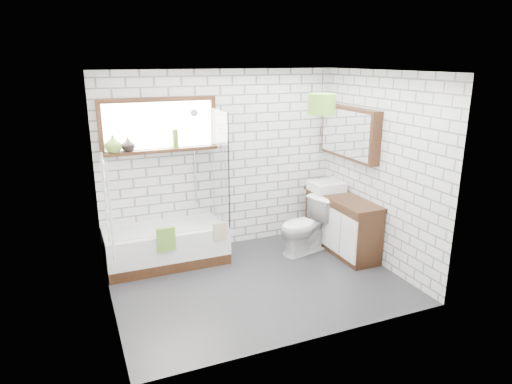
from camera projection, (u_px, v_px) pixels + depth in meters
name	position (u px, v px, depth m)	size (l,w,h in m)	color
floor	(258.00, 282.00, 5.59)	(3.40, 2.60, 0.01)	#262629
ceiling	(258.00, 71.00, 4.88)	(3.40, 2.60, 0.01)	white
wall_back	(222.00, 161.00, 6.39)	(3.40, 0.01, 2.50)	white
wall_front	(315.00, 219.00, 4.08)	(3.40, 0.01, 2.50)	white
wall_left	(103.00, 201.00, 4.61)	(0.01, 2.60, 2.50)	white
wall_right	(380.00, 170.00, 5.87)	(0.01, 2.60, 2.50)	white
window	(159.00, 126.00, 5.88)	(1.52, 0.16, 0.68)	black
towel_radiator	(108.00, 205.00, 4.64)	(0.06, 0.52, 1.00)	white
mirror_cabinet	(349.00, 133.00, 6.26)	(0.16, 1.20, 0.70)	black
shower_riser	(195.00, 157.00, 6.18)	(0.02, 0.02, 1.30)	silver
bathtub	(167.00, 246.00, 6.03)	(1.57, 0.69, 0.51)	white
shower_screen	(220.00, 167.00, 6.03)	(0.02, 0.72, 1.50)	white
towel_green	(166.00, 239.00, 5.63)	(0.23, 0.06, 0.31)	#5C902B
towel_beige	(220.00, 231.00, 5.89)	(0.18, 0.05, 0.23)	tan
vanity	(341.00, 223.00, 6.43)	(0.45, 1.38, 0.79)	black
basin	(327.00, 186.00, 6.58)	(0.45, 0.39, 0.13)	white
tap	(336.00, 180.00, 6.62)	(0.03, 0.03, 0.18)	silver
toilet	(305.00, 226.00, 6.34)	(0.77, 0.44, 0.78)	white
vase_olive	(113.00, 145.00, 5.70)	(0.21, 0.21, 0.22)	olive
vase_dark	(128.00, 146.00, 5.77)	(0.18, 0.18, 0.18)	black
bottle	(175.00, 140.00, 5.98)	(0.08, 0.08, 0.24)	olive
pendant	(322.00, 104.00, 5.55)	(0.34, 0.34, 0.25)	#5C902B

